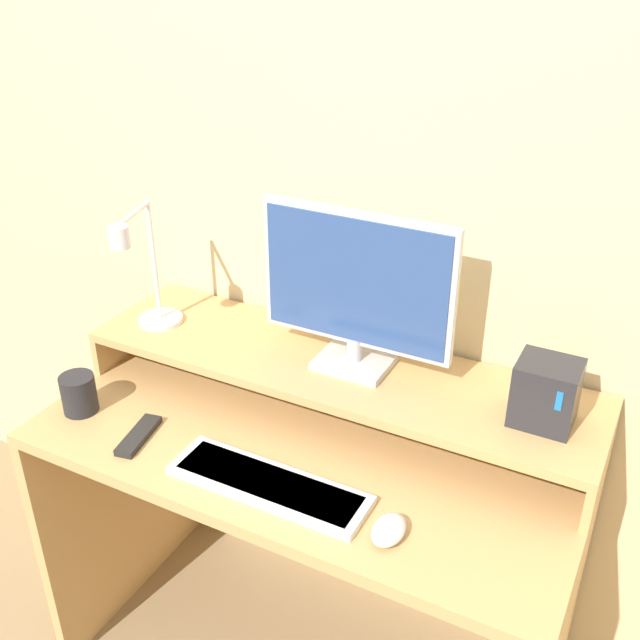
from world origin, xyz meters
The scene contains 10 objects.
wall_back centered at (0.00, 0.65, 1.25)m, with size 6.00×0.05×2.50m.
desk centered at (0.00, 0.31, 0.55)m, with size 1.24×0.61×0.77m.
monitor_shelf centered at (0.00, 0.45, 0.88)m, with size 1.24×0.32×0.12m.
monitor centered at (0.04, 0.47, 1.09)m, with size 0.46×0.13×0.38m.
desk_lamp centered at (-0.48, 0.37, 1.04)m, with size 0.12×0.23×0.33m.
router_dock centered at (0.48, 0.45, 0.96)m, with size 0.13×0.11×0.14m.
keyboard centered at (0.01, 0.12, 0.78)m, with size 0.43×0.12×0.02m.
mouse centered at (0.28, 0.11, 0.79)m, with size 0.06×0.09×0.03m.
remote_control centered at (-0.34, 0.13, 0.78)m, with size 0.07×0.15×0.02m.
mug centered at (-0.53, 0.15, 0.82)m, with size 0.08×0.08×0.09m.
Camera 1 is at (0.65, -0.89, 1.82)m, focal length 42.00 mm.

